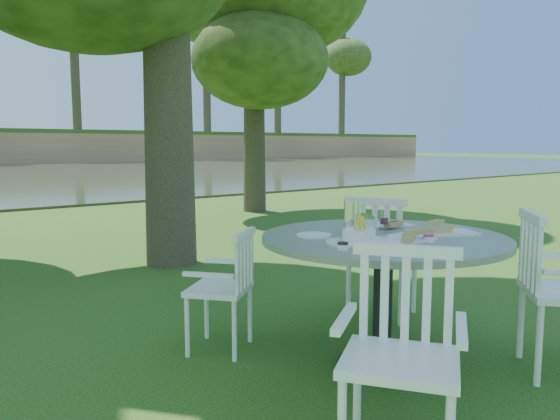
# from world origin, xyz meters

# --- Properties ---
(ground) EXTENTS (140.00, 140.00, 0.00)m
(ground) POSITION_xyz_m (0.00, 0.00, 0.00)
(ground) COLOR #193E0D
(ground) RESTS_ON ground
(table) EXTENTS (1.52, 1.52, 0.86)m
(table) POSITION_xyz_m (-0.37, -1.30, 0.71)
(table) COLOR black
(table) RESTS_ON ground
(chair_ne) EXTENTS (0.63, 0.65, 1.00)m
(chair_ne) POSITION_xyz_m (0.39, -0.60, 0.59)
(chair_ne) COLOR white
(chair_ne) RESTS_ON ground
(chair_nw) EXTENTS (0.58, 0.57, 0.84)m
(chair_nw) POSITION_xyz_m (-0.94, -0.44, 0.49)
(chair_nw) COLOR white
(chair_nw) RESTS_ON ground
(chair_sw) EXTENTS (0.65, 0.66, 0.96)m
(chair_sw) POSITION_xyz_m (-1.08, -2.02, 0.57)
(chair_sw) COLOR white
(chair_sw) RESTS_ON ground
(chair_se) EXTENTS (0.69, 0.69, 1.00)m
(chair_se) POSITION_xyz_m (0.39, -1.98, 0.59)
(chair_se) COLOR white
(chair_se) RESTS_ON ground
(tableware) EXTENTS (1.14, 0.80, 0.21)m
(tableware) POSITION_xyz_m (-0.40, -1.25, 0.90)
(tableware) COLOR white
(tableware) RESTS_ON table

